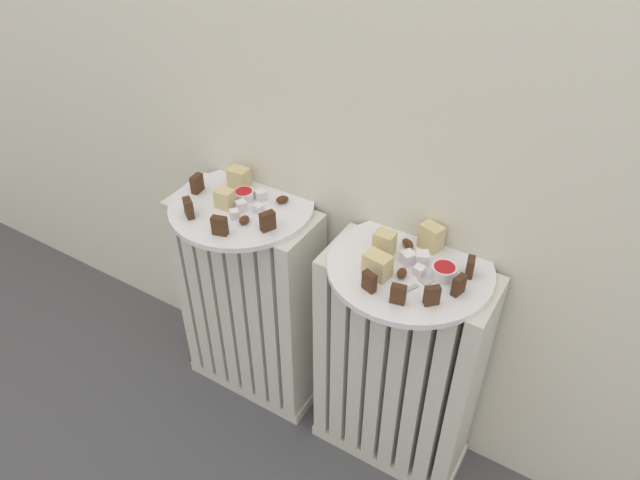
% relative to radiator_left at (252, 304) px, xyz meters
% --- Properties ---
extents(radiator_left, '(0.34, 0.15, 0.55)m').
position_rel_radiator_left_xyz_m(radiator_left, '(0.00, 0.00, 0.00)').
color(radiator_left, silver).
rests_on(radiator_left, ground_plane).
extents(radiator_right, '(0.34, 0.15, 0.55)m').
position_rel_radiator_left_xyz_m(radiator_right, '(0.39, 0.00, 0.00)').
color(radiator_right, silver).
rests_on(radiator_right, ground_plane).
extents(plate_left, '(0.31, 0.31, 0.01)m').
position_rel_radiator_left_xyz_m(plate_left, '(0.00, 0.00, 0.29)').
color(plate_left, white).
rests_on(plate_left, radiator_left).
extents(plate_right, '(0.31, 0.31, 0.01)m').
position_rel_radiator_left_xyz_m(plate_right, '(0.39, 0.00, 0.29)').
color(plate_right, white).
rests_on(plate_right, radiator_right).
extents(dark_cake_slice_left_0, '(0.02, 0.03, 0.04)m').
position_rel_radiator_left_xyz_m(dark_cake_slice_left_0, '(-0.11, -0.01, 0.31)').
color(dark_cake_slice_left_0, '#472B19').
rests_on(dark_cake_slice_left_0, plate_left).
extents(dark_cake_slice_left_1, '(0.03, 0.03, 0.04)m').
position_rel_radiator_left_xyz_m(dark_cake_slice_left_1, '(-0.06, -0.09, 0.31)').
color(dark_cake_slice_left_1, '#472B19').
rests_on(dark_cake_slice_left_1, plate_left).
extents(dark_cake_slice_left_2, '(0.03, 0.02, 0.04)m').
position_rel_radiator_left_xyz_m(dark_cake_slice_left_2, '(0.03, -0.11, 0.31)').
color(dark_cake_slice_left_2, '#472B19').
rests_on(dark_cake_slice_left_2, plate_left).
extents(dark_cake_slice_left_3, '(0.03, 0.03, 0.04)m').
position_rel_radiator_left_xyz_m(dark_cake_slice_left_3, '(0.10, -0.05, 0.31)').
color(dark_cake_slice_left_3, '#472B19').
rests_on(dark_cake_slice_left_3, plate_left).
extents(marble_cake_slice_left_0, '(0.05, 0.04, 0.05)m').
position_rel_radiator_left_xyz_m(marble_cake_slice_left_0, '(-0.04, 0.05, 0.32)').
color(marble_cake_slice_left_0, beige).
rests_on(marble_cake_slice_left_0, plate_left).
extents(marble_cake_slice_left_1, '(0.04, 0.03, 0.04)m').
position_rel_radiator_left_xyz_m(marble_cake_slice_left_1, '(-0.02, -0.03, 0.31)').
color(marble_cake_slice_left_1, beige).
rests_on(marble_cake_slice_left_1, plate_left).
extents(turkish_delight_left_0, '(0.02, 0.02, 0.02)m').
position_rel_radiator_left_xyz_m(turkish_delight_left_0, '(0.05, -0.01, 0.30)').
color(turkish_delight_left_0, white).
rests_on(turkish_delight_left_0, plate_left).
extents(turkish_delight_left_1, '(0.03, 0.03, 0.02)m').
position_rel_radiator_left_xyz_m(turkish_delight_left_1, '(0.01, -0.02, 0.30)').
color(turkish_delight_left_1, white).
rests_on(turkish_delight_left_1, plate_left).
extents(turkish_delight_left_2, '(0.03, 0.03, 0.02)m').
position_rel_radiator_left_xyz_m(turkish_delight_left_2, '(0.02, 0.04, 0.30)').
color(turkish_delight_left_2, white).
rests_on(turkish_delight_left_2, plate_left).
extents(turkish_delight_left_3, '(0.03, 0.03, 0.02)m').
position_rel_radiator_left_xyz_m(turkish_delight_left_3, '(0.02, -0.05, 0.30)').
color(turkish_delight_left_3, white).
rests_on(turkish_delight_left_3, plate_left).
extents(medjool_date_left_0, '(0.02, 0.03, 0.01)m').
position_rel_radiator_left_xyz_m(medjool_date_left_0, '(0.05, -0.05, 0.30)').
color(medjool_date_left_0, '#4C2814').
rests_on(medjool_date_left_0, plate_left).
extents(medjool_date_left_1, '(0.03, 0.03, 0.02)m').
position_rel_radiator_left_xyz_m(medjool_date_left_1, '(0.07, 0.05, 0.30)').
color(medjool_date_left_1, '#4C2814').
rests_on(medjool_date_left_1, plate_left).
extents(jam_bowl_left, '(0.04, 0.04, 0.02)m').
position_rel_radiator_left_xyz_m(jam_bowl_left, '(-0.01, 0.02, 0.30)').
color(jam_bowl_left, white).
rests_on(jam_bowl_left, plate_left).
extents(dark_cake_slice_right_0, '(0.03, 0.02, 0.04)m').
position_rel_radiator_left_xyz_m(dark_cake_slice_right_0, '(0.36, -0.10, 0.31)').
color(dark_cake_slice_right_0, '#472B19').
rests_on(dark_cake_slice_right_0, plate_right).
extents(dark_cake_slice_right_1, '(0.03, 0.02, 0.04)m').
position_rel_radiator_left_xyz_m(dark_cake_slice_right_1, '(0.41, -0.10, 0.31)').
color(dark_cake_slice_right_1, '#472B19').
rests_on(dark_cake_slice_right_1, plate_right).
extents(dark_cake_slice_right_2, '(0.03, 0.03, 0.04)m').
position_rel_radiator_left_xyz_m(dark_cake_slice_right_2, '(0.46, -0.08, 0.31)').
color(dark_cake_slice_right_2, '#472B19').
rests_on(dark_cake_slice_right_2, plate_right).
extents(dark_cake_slice_right_3, '(0.02, 0.03, 0.04)m').
position_rel_radiator_left_xyz_m(dark_cake_slice_right_3, '(0.49, -0.03, 0.31)').
color(dark_cake_slice_right_3, '#472B19').
rests_on(dark_cake_slice_right_3, plate_right).
extents(dark_cake_slice_right_4, '(0.02, 0.03, 0.04)m').
position_rel_radiator_left_xyz_m(dark_cake_slice_right_4, '(0.49, 0.03, 0.31)').
color(dark_cake_slice_right_4, '#472B19').
rests_on(dark_cake_slice_right_4, plate_right).
extents(marble_cake_slice_right_0, '(0.04, 0.03, 0.05)m').
position_rel_radiator_left_xyz_m(marble_cake_slice_right_0, '(0.33, 0.00, 0.32)').
color(marble_cake_slice_right_0, beige).
rests_on(marble_cake_slice_right_0, plate_right).
extents(marble_cake_slice_right_1, '(0.05, 0.04, 0.05)m').
position_rel_radiator_left_xyz_m(marble_cake_slice_right_1, '(0.35, -0.06, 0.32)').
color(marble_cake_slice_right_1, beige).
rests_on(marble_cake_slice_right_1, plate_right).
extents(marble_cake_slice_right_2, '(0.05, 0.04, 0.05)m').
position_rel_radiator_left_xyz_m(marble_cake_slice_right_2, '(0.40, 0.07, 0.32)').
color(marble_cake_slice_right_2, beige).
rests_on(marble_cake_slice_right_2, plate_right).
extents(turkish_delight_right_0, '(0.02, 0.02, 0.02)m').
position_rel_radiator_left_xyz_m(turkish_delight_right_0, '(0.41, -0.02, 0.30)').
color(turkish_delight_right_0, white).
rests_on(turkish_delight_right_0, plate_right).
extents(turkish_delight_right_1, '(0.03, 0.03, 0.02)m').
position_rel_radiator_left_xyz_m(turkish_delight_right_1, '(0.41, 0.01, 0.31)').
color(turkish_delight_right_1, white).
rests_on(turkish_delight_right_1, plate_right).
extents(turkish_delight_right_2, '(0.03, 0.03, 0.02)m').
position_rel_radiator_left_xyz_m(turkish_delight_right_2, '(0.38, 0.00, 0.31)').
color(turkish_delight_right_2, white).
rests_on(turkish_delight_right_2, plate_right).
extents(medjool_date_right_0, '(0.02, 0.03, 0.02)m').
position_rel_radiator_left_xyz_m(medjool_date_right_0, '(0.39, -0.04, 0.30)').
color(medjool_date_right_0, '#4C2814').
rests_on(medjool_date_right_0, plate_right).
extents(medjool_date_right_1, '(0.03, 0.03, 0.02)m').
position_rel_radiator_left_xyz_m(medjool_date_right_1, '(0.36, 0.05, 0.30)').
color(medjool_date_right_1, '#4C2814').
rests_on(medjool_date_right_1, plate_right).
extents(medjool_date_right_2, '(0.03, 0.02, 0.02)m').
position_rel_radiator_left_xyz_m(medjool_date_right_2, '(0.33, -0.03, 0.30)').
color(medjool_date_right_2, '#4C2814').
rests_on(medjool_date_right_2, plate_right).
extents(jam_bowl_right, '(0.05, 0.05, 0.02)m').
position_rel_radiator_left_xyz_m(jam_bowl_right, '(0.45, -0.00, 0.31)').
color(jam_bowl_right, white).
rests_on(jam_bowl_right, plate_right).
extents(fork, '(0.05, 0.09, 0.00)m').
position_rel_radiator_left_xyz_m(fork, '(0.42, -0.05, 0.30)').
color(fork, '#B7B7BC').
rests_on(fork, plate_right).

